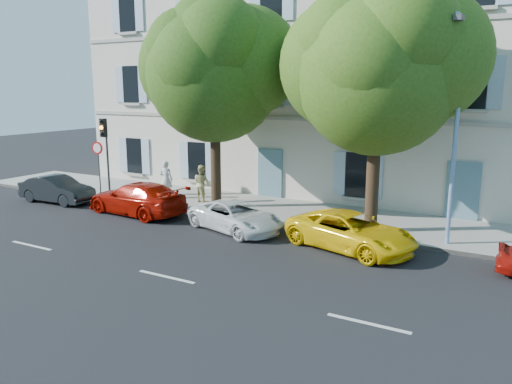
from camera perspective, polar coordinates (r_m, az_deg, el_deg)
The scene contains 15 objects.
ground at distance 18.03m, azimuth -2.06°, elevation -5.62°, with size 90.00×90.00×0.00m, color black.
sidewalk at distance 21.78m, azimuth 4.05°, elevation -2.37°, with size 36.00×4.50×0.15m, color #A09E96.
kerb at distance 19.90m, azimuth 1.37°, elevation -3.69°, with size 36.00×0.16×0.16m, color #9E998E.
building at distance 26.45m, azimuth 9.73°, elevation 12.94°, with size 28.00×7.00×12.00m, color beige.
car_dark_sedan at distance 25.72m, azimuth -21.79°, elevation 0.29°, with size 1.36×3.89×1.28m, color black.
car_red_coupe at distance 22.26m, azimuth -13.46°, elevation -0.70°, with size 1.97×4.84×1.40m, color #A31004.
car_white_coupe at distance 19.17m, azimuth -2.37°, elevation -2.79°, with size 1.88×4.08×1.13m, color white.
car_yellow_supercar at distance 17.23m, azimuth 10.77°, elevation -4.46°, with size 2.10×4.54×1.26m, color yellow.
tree_left at distance 22.01m, azimuth -4.79°, elevation 13.17°, with size 5.80×5.80×8.99m.
tree_right at distance 18.53m, azimuth 13.74°, elevation 12.99°, with size 5.80×5.80×8.94m.
traffic_light at distance 25.54m, azimuth -16.89°, elevation 5.69°, with size 0.30×0.43×3.80m.
road_sign at distance 25.63m, azimuth -17.59°, elevation 3.84°, with size 0.62×0.11×2.69m.
street_lamp at distance 17.59m, azimuth 21.90°, elevation 7.62°, with size 0.27×1.59×7.45m.
pedestrian_a at distance 24.50m, azimuth -10.22°, elevation 1.41°, with size 0.66×0.43×1.81m, color silver.
pedestrian_b at distance 23.43m, azimuth -6.23°, elevation 0.98°, with size 0.85×0.66×1.75m, color #CAC281.
Camera 1 is at (8.99, -14.67, 5.38)m, focal length 35.00 mm.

